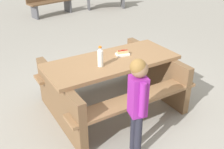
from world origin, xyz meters
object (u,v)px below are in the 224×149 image
at_px(picnic_table, 112,80).
at_px(soda_bottle, 100,57).
at_px(hotdog_tray, 123,53).
at_px(park_bench_near, 50,1).
at_px(child_in_coat, 138,97).

height_order(picnic_table, soda_bottle, soda_bottle).
xyz_separation_m(soda_bottle, hotdog_tray, (0.41, 0.21, -0.09)).
height_order(picnic_table, park_bench_near, park_bench_near).
xyz_separation_m(picnic_table, child_in_coat, (-0.12, -0.96, 0.31)).
relative_size(soda_bottle, park_bench_near, 0.17).
distance_m(picnic_table, soda_bottle, 0.50).
bearing_deg(child_in_coat, hotdog_tray, 73.35).
distance_m(child_in_coat, park_bench_near, 6.50).
height_order(hotdog_tray, child_in_coat, child_in_coat).
bearing_deg(soda_bottle, hotdog_tray, 27.00).
relative_size(picnic_table, park_bench_near, 1.28).
xyz_separation_m(picnic_table, hotdog_tray, (0.19, 0.08, 0.34)).
relative_size(soda_bottle, child_in_coat, 0.23).
distance_m(picnic_table, hotdog_tray, 0.40).
bearing_deg(child_in_coat, park_bench_near, 86.93).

